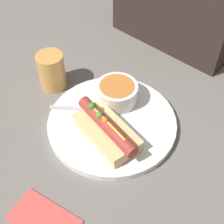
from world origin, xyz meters
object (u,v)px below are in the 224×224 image
object	(u,v)px
hot_dog	(107,130)
soup_bowl	(117,92)
spoon	(95,109)
drinking_glass	(50,72)

from	to	relation	value
hot_dog	soup_bowl	bearing A→B (deg)	131.08
spoon	soup_bowl	bearing A→B (deg)	35.39
hot_dog	spoon	size ratio (longest dim) A/B	1.35
soup_bowl	drinking_glass	distance (m)	0.17
drinking_glass	hot_dog	bearing A→B (deg)	-9.36
soup_bowl	drinking_glass	xyz separation A→B (m)	(-0.16, -0.06, 0.01)
drinking_glass	soup_bowl	bearing A→B (deg)	19.73
hot_dog	spoon	xyz separation A→B (m)	(-0.07, 0.04, -0.02)
soup_bowl	spoon	distance (m)	0.06
hot_dog	drinking_glass	bearing A→B (deg)	-178.40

